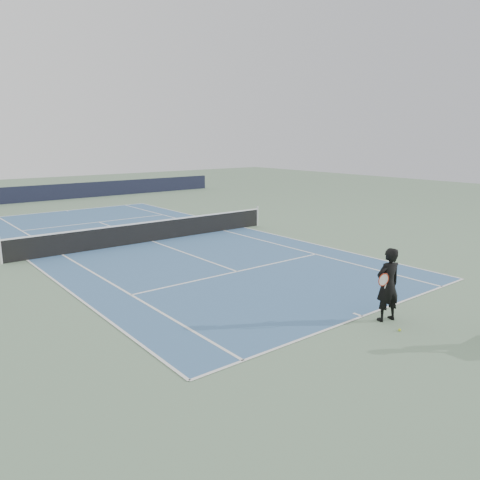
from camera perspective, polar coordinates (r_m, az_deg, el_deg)
ground at (r=22.06m, az=-10.64°, el=-0.18°), size 80.00×80.00×0.00m
court_surface at (r=22.06m, az=-10.64°, el=-0.16°), size 10.97×23.77×0.01m
tennis_net at (r=21.96m, az=-10.69°, el=1.11°), size 12.90×0.10×1.07m
windscreen_far at (r=38.54m, az=-23.28°, el=5.25°), size 30.00×0.25×1.20m
tennis_player at (r=12.79m, az=17.58°, el=-5.21°), size 0.87×0.69×1.96m
tennis_ball at (r=12.50m, az=18.88°, el=-10.33°), size 0.07×0.07×0.07m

